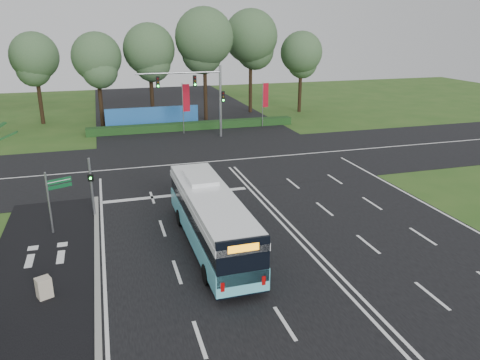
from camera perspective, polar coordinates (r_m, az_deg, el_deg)
name	(u,v)px	position (r m, az deg, el deg)	size (l,w,h in m)	color
ground	(274,216)	(27.88, 4.16, -4.36)	(120.00, 120.00, 0.00)	#2B511B
road_main	(274,215)	(27.88, 4.16, -4.32)	(20.00, 120.00, 0.04)	black
road_cross	(223,161)	(38.68, -2.09, 2.35)	(120.00, 14.00, 0.05)	black
bike_path	(43,270)	(23.82, -22.85, -10.03)	(5.00, 18.00, 0.06)	black
kerb_strip	(97,262)	(23.60, -17.01, -9.52)	(0.25, 18.00, 0.12)	gray
city_bus	(211,218)	(23.50, -3.58, -4.70)	(2.44, 10.92, 3.13)	#5FCBDC
pedestrian_signal	(91,185)	(28.35, -17.66, -0.61)	(0.33, 0.42, 3.57)	gray
street_sign	(54,194)	(26.76, -21.72, -1.56)	(1.27, 0.59, 3.49)	gray
utility_cabinet	(44,288)	(21.38, -22.77, -12.07)	(0.57, 0.48, 0.95)	#BDAF98
banner_flag_mid	(185,101)	(48.14, -6.69, 9.52)	(0.76, 0.08, 5.15)	gray
banner_flag_right	(265,98)	(51.30, 3.04, 9.95)	(0.71, 0.17, 4.83)	gray
traffic_light_gantry	(202,91)	(45.87, -4.62, 10.81)	(8.41, 0.28, 7.00)	gray
hedge	(193,126)	(50.43, -5.69, 6.57)	(22.00, 1.20, 0.80)	#163513
blue_hoarding	(153,117)	(52.15, -10.61, 7.53)	(10.00, 0.30, 2.20)	#1E5AA7
eucalyptus_row	(165,47)	(55.13, -9.16, 15.77)	(41.79, 9.79, 12.61)	black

